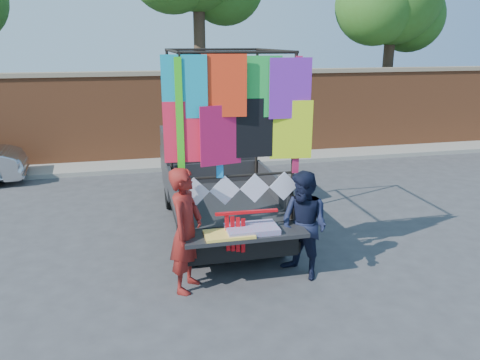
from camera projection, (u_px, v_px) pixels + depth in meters
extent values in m
plane|color=#38383A|center=(217.00, 263.00, 7.55)|extent=(90.00, 90.00, 0.00)
cube|color=#97502C|center=(174.00, 118.00, 13.72)|extent=(30.00, 0.35, 2.50)
cube|color=gray|center=(172.00, 73.00, 13.34)|extent=(30.00, 0.45, 0.12)
cube|color=gray|center=(178.00, 163.00, 13.41)|extent=(30.00, 1.20, 0.12)
cylinder|color=#38281C|center=(200.00, 64.00, 14.63)|extent=(0.36, 0.36, 5.46)
cylinder|color=#38281C|center=(387.00, 75.00, 16.16)|extent=(0.36, 0.36, 4.55)
sphere|color=#30611B|center=(409.00, 17.00, 16.17)|extent=(2.40, 2.40, 2.40)
sphere|color=#30611B|center=(375.00, 4.00, 15.06)|extent=(2.60, 2.60, 2.60)
cylinder|color=black|center=(171.00, 193.00, 9.93)|extent=(0.22, 0.65, 0.65)
cylinder|color=black|center=(185.00, 245.00, 7.44)|extent=(0.22, 0.65, 0.65)
cylinder|color=black|center=(241.00, 188.00, 10.27)|extent=(0.22, 0.65, 0.65)
cylinder|color=black|center=(278.00, 236.00, 7.78)|extent=(0.22, 0.65, 0.65)
cube|color=black|center=(218.00, 205.00, 8.76)|extent=(1.68, 4.16, 0.30)
cube|color=black|center=(226.00, 204.00, 7.99)|extent=(1.78, 2.28, 0.10)
cube|color=black|center=(174.00, 195.00, 7.74)|extent=(0.06, 2.28, 0.45)
cube|color=black|center=(275.00, 188.00, 8.11)|extent=(0.06, 2.28, 0.45)
cube|color=black|center=(214.00, 174.00, 8.97)|extent=(1.78, 0.06, 0.45)
cube|color=black|center=(206.00, 159.00, 9.85)|extent=(1.78, 1.58, 1.24)
cube|color=#8C9EAD|center=(209.00, 146.00, 9.32)|extent=(1.58, 0.06, 0.54)
cube|color=#8C9EAD|center=(201.00, 143.00, 10.48)|extent=(1.58, 0.10, 0.69)
cube|color=black|center=(199.00, 159.00, 10.93)|extent=(1.73, 0.89, 0.54)
cube|color=black|center=(245.00, 234.00, 6.69)|extent=(1.78, 0.54, 0.06)
cube|color=black|center=(241.00, 251.00, 7.01)|extent=(1.83, 0.15, 0.18)
cylinder|color=black|center=(183.00, 145.00, 6.47)|extent=(0.05, 0.05, 2.47)
cylinder|color=black|center=(170.00, 121.00, 8.41)|extent=(0.05, 0.05, 2.47)
cylinder|color=black|center=(294.00, 140.00, 6.82)|extent=(0.05, 0.05, 2.47)
cylinder|color=black|center=(257.00, 118.00, 8.76)|extent=(0.05, 0.05, 2.47)
cylinder|color=black|center=(239.00, 52.00, 6.29)|extent=(1.68, 0.04, 0.04)
cylinder|color=black|center=(213.00, 49.00, 8.23)|extent=(1.68, 0.04, 0.04)
cylinder|color=black|center=(172.00, 51.00, 7.09)|extent=(0.04, 2.13, 0.04)
cylinder|color=black|center=(274.00, 50.00, 7.44)|extent=(0.04, 2.13, 0.04)
cylinder|color=black|center=(240.00, 176.00, 6.79)|extent=(1.68, 0.04, 0.04)
cube|color=#0C94B3|center=(186.00, 87.00, 6.24)|extent=(0.61, 0.01, 0.84)
cube|color=red|center=(223.00, 87.00, 6.31)|extent=(0.61, 0.01, 0.84)
cube|color=green|center=(257.00, 86.00, 6.46)|extent=(0.61, 0.01, 0.84)
cube|color=purple|center=(292.00, 85.00, 6.53)|extent=(0.61, 0.01, 0.84)
cube|color=#F71D3D|center=(187.00, 135.00, 6.43)|extent=(0.61, 0.01, 0.84)
cube|color=#D01751|center=(223.00, 134.00, 6.50)|extent=(0.61, 0.01, 0.84)
cube|color=black|center=(257.00, 132.00, 6.64)|extent=(0.61, 0.01, 0.84)
cube|color=#CBED19|center=(291.00, 131.00, 6.71)|extent=(0.61, 0.01, 0.84)
cube|color=#3AE51C|center=(180.00, 121.00, 6.33)|extent=(0.10, 0.01, 1.68)
cube|color=#CC2252|center=(297.00, 116.00, 6.69)|extent=(0.10, 0.01, 1.68)
cube|color=#188BDD|center=(219.00, 119.00, 6.45)|extent=(0.10, 0.01, 1.68)
cube|color=white|center=(194.00, 193.00, 6.67)|extent=(0.45, 0.01, 0.45)
cube|color=white|center=(225.00, 190.00, 6.77)|extent=(0.45, 0.01, 0.45)
cube|color=white|center=(255.00, 188.00, 6.87)|extent=(0.45, 0.01, 0.45)
cube|color=white|center=(284.00, 186.00, 6.97)|extent=(0.45, 0.01, 0.45)
cube|color=#F43675|center=(252.00, 229.00, 6.69)|extent=(0.74, 0.45, 0.08)
cube|color=#FFD450|center=(229.00, 234.00, 6.56)|extent=(0.69, 0.40, 0.04)
imported|color=maroon|center=(186.00, 230.00, 6.53)|extent=(0.69, 0.79, 1.81)
imported|color=black|center=(304.00, 226.00, 6.92)|extent=(0.94, 1.00, 1.64)
cube|color=red|center=(247.00, 212.00, 6.66)|extent=(0.91, 0.07, 0.04)
cube|color=red|center=(228.00, 233.00, 6.66)|extent=(0.06, 0.02, 0.53)
cube|color=red|center=(233.00, 234.00, 6.68)|extent=(0.06, 0.02, 0.53)
cube|color=red|center=(238.00, 235.00, 6.70)|extent=(0.06, 0.02, 0.53)
cube|color=red|center=(243.00, 236.00, 6.72)|extent=(0.06, 0.02, 0.53)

